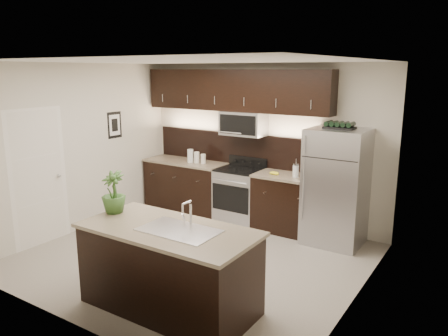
{
  "coord_description": "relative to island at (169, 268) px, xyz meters",
  "views": [
    {
      "loc": [
        3.47,
        -4.58,
        2.59
      ],
      "look_at": [
        0.16,
        0.55,
        1.21
      ],
      "focal_mm": 35.0,
      "sensor_mm": 36.0,
      "label": 1
    }
  ],
  "objects": [
    {
      "name": "refrigerator",
      "position": [
        0.89,
        2.83,
        0.41
      ],
      "size": [
        0.85,
        0.76,
        1.75
      ],
      "primitive_type": "cube",
      "color": "#B2B2B7",
      "rests_on": "ground"
    },
    {
      "name": "canisters",
      "position": [
        -1.75,
        2.86,
        0.57
      ],
      "size": [
        0.36,
        0.14,
        0.24
      ],
      "rotation": [
        0.0,
        0.0,
        0.16
      ],
      "color": "silver",
      "rests_on": "counter_run"
    },
    {
      "name": "sink_faucet",
      "position": [
        0.15,
        0.01,
        0.48
      ],
      "size": [
        0.84,
        0.5,
        0.28
      ],
      "color": "silver",
      "rests_on": "island"
    },
    {
      "name": "ground",
      "position": [
        -0.58,
        1.2,
        -0.47
      ],
      "size": [
        4.5,
        4.5,
        0.0
      ],
      "primitive_type": "plane",
      "color": "gray",
      "rests_on": "ground"
    },
    {
      "name": "counter_run",
      "position": [
        -1.03,
        2.89,
        -0.0
      ],
      "size": [
        3.51,
        0.65,
        0.94
      ],
      "color": "black",
      "rests_on": "ground"
    },
    {
      "name": "island",
      "position": [
        0.0,
        0.0,
        0.0
      ],
      "size": [
        1.96,
        0.96,
        0.94
      ],
      "color": "black",
      "rests_on": "ground"
    },
    {
      "name": "plant",
      "position": [
        -0.87,
        0.06,
        0.72
      ],
      "size": [
        0.31,
        0.31,
        0.5
      ],
      "primitive_type": "imported",
      "rotation": [
        0.0,
        0.0,
        0.11
      ],
      "color": "#335823",
      "rests_on": "island"
    },
    {
      "name": "bananas",
      "position": [
        -0.16,
        2.81,
        0.49
      ],
      "size": [
        0.17,
        0.14,
        0.05
      ],
      "primitive_type": "ellipsoid",
      "rotation": [
        0.0,
        0.0,
        -0.1
      ],
      "color": "yellow",
      "rests_on": "counter_run"
    },
    {
      "name": "wine_rack",
      "position": [
        0.89,
        2.83,
        1.33
      ],
      "size": [
        0.43,
        0.27,
        0.1
      ],
      "color": "black",
      "rests_on": "refrigerator"
    },
    {
      "name": "upper_fixtures",
      "position": [
        -1.01,
        3.04,
        1.67
      ],
      "size": [
        3.49,
        0.4,
        1.66
      ],
      "color": "black",
      "rests_on": "counter_run"
    },
    {
      "name": "french_press",
      "position": [
        0.23,
        2.84,
        0.58
      ],
      "size": [
        0.1,
        0.1,
        0.29
      ],
      "rotation": [
        0.0,
        0.0,
        -0.16
      ],
      "color": "silver",
      "rests_on": "counter_run"
    },
    {
      "name": "room_walls",
      "position": [
        -0.69,
        1.16,
        1.22
      ],
      "size": [
        4.52,
        4.02,
        2.71
      ],
      "color": "beige",
      "rests_on": "ground"
    }
  ]
}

